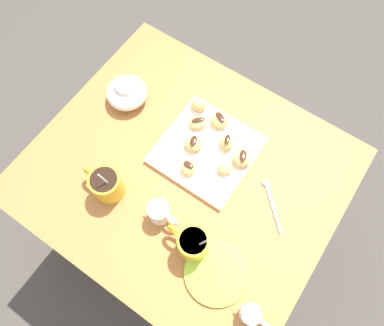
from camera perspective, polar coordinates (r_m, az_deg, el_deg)
name	(u,v)px	position (r m, az deg, el deg)	size (l,w,h in m)	color
ground_plane	(188,226)	(1.76, -0.70, -9.72)	(8.00, 8.00, 0.00)	#423D38
dining_table	(186,187)	(1.22, -1.00, -3.72)	(0.89, 0.78, 0.70)	#A36633
pastry_plate_square	(207,150)	(1.11, 2.31, 2.03)	(0.27, 0.27, 0.02)	white
coffee_mug_mustard_left	(192,243)	(0.97, 0.03, -12.39)	(0.12, 0.08, 0.15)	gold
coffee_mug_mustard_right	(106,184)	(1.05, -13.25, -3.24)	(0.13, 0.09, 0.14)	gold
cream_pitcher_white	(160,212)	(1.01, -5.07, -7.64)	(0.10, 0.06, 0.07)	white
ice_cream_bowl	(127,92)	(1.19, -10.17, 10.88)	(0.13, 0.13, 0.10)	white
chocolate_sauce_pitcher	(251,314)	(0.99, 9.17, -22.28)	(0.09, 0.05, 0.06)	white
saucer_lime_left	(217,273)	(1.01, 3.87, -16.72)	(0.17, 0.17, 0.01)	#9EC633
loose_spoon_near_saucer	(271,199)	(1.08, 12.18, -5.50)	(0.12, 0.12, 0.01)	silver
beignet_0	(225,168)	(1.06, 5.15, -0.74)	(0.04, 0.05, 0.03)	#E5B260
beignet_1	(242,158)	(1.08, 7.82, 0.71)	(0.05, 0.05, 0.04)	#E5B260
chocolate_drizzle_1	(243,156)	(1.06, 7.95, 1.13)	(0.04, 0.02, 0.01)	#381E11
beignet_2	(227,143)	(1.09, 5.43, 3.18)	(0.05, 0.04, 0.04)	#E5B260
chocolate_drizzle_2	(227,140)	(1.07, 5.53, 3.67)	(0.03, 0.01, 0.01)	#381E11
beignet_3	(198,123)	(1.12, 0.92, 6.32)	(0.06, 0.05, 0.03)	#E5B260
chocolate_drizzle_3	(198,120)	(1.11, 0.94, 6.72)	(0.04, 0.02, 0.01)	#381E11
beignet_4	(193,144)	(1.08, 0.23, 3.01)	(0.05, 0.05, 0.04)	#E5B260
chocolate_drizzle_4	(193,141)	(1.07, 0.23, 3.49)	(0.03, 0.02, 0.01)	#381E11
beignet_5	(199,104)	(1.15, 1.03, 9.11)	(0.05, 0.04, 0.04)	#E5B260
beignet_6	(189,167)	(1.06, -0.54, -0.66)	(0.04, 0.05, 0.03)	#E5B260
chocolate_drizzle_6	(189,165)	(1.04, -0.55, -0.29)	(0.03, 0.02, 0.01)	#381E11
beignet_7	(221,121)	(1.13, 4.54, 6.57)	(0.06, 0.05, 0.03)	#E5B260
chocolate_drizzle_7	(221,118)	(1.11, 4.62, 7.05)	(0.04, 0.02, 0.01)	#381E11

